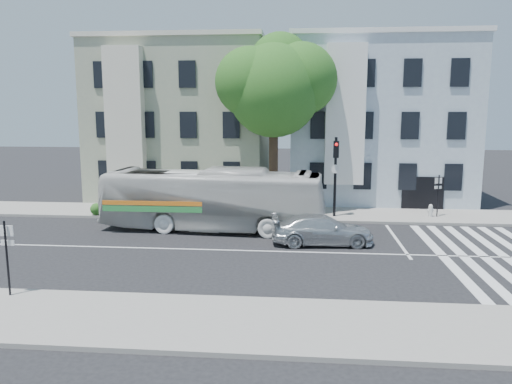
# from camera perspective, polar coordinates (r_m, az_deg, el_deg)

# --- Properties ---
(ground) EXTENTS (120.00, 120.00, 0.00)m
(ground) POSITION_cam_1_polar(r_m,az_deg,el_deg) (22.96, 0.75, -6.77)
(ground) COLOR black
(ground) RESTS_ON ground
(sidewalk_far) EXTENTS (80.00, 4.00, 0.15)m
(sidewalk_far) POSITION_cam_1_polar(r_m,az_deg,el_deg) (30.69, 1.91, -2.47)
(sidewalk_far) COLOR gray
(sidewalk_far) RESTS_ON ground
(sidewalk_near) EXTENTS (80.00, 4.00, 0.15)m
(sidewalk_near) POSITION_cam_1_polar(r_m,az_deg,el_deg) (15.44, -1.65, -14.80)
(sidewalk_near) COLOR gray
(sidewalk_near) RESTS_ON ground
(building_left) EXTENTS (12.00, 10.00, 11.00)m
(building_left) POSITION_cam_1_polar(r_m,az_deg,el_deg) (38.00, -8.11, 7.99)
(building_left) COLOR gray
(building_left) RESTS_ON ground
(building_right) EXTENTS (12.00, 10.00, 11.00)m
(building_right) POSITION_cam_1_polar(r_m,az_deg,el_deg) (37.36, 13.48, 7.81)
(building_right) COLOR #A3AFC2
(building_right) RESTS_ON ground
(street_tree) EXTENTS (7.30, 5.90, 11.10)m
(street_tree) POSITION_cam_1_polar(r_m,az_deg,el_deg) (30.79, 2.19, 12.09)
(street_tree) COLOR #2D2116
(street_tree) RESTS_ON ground
(bus) EXTENTS (3.71, 12.11, 3.32)m
(bus) POSITION_cam_1_polar(r_m,az_deg,el_deg) (26.64, -4.94, -0.85)
(bus) COLOR silver
(bus) RESTS_ON ground
(sedan) EXTENTS (2.38, 5.01, 1.41)m
(sedan) POSITION_cam_1_polar(r_m,az_deg,el_deg) (24.15, 7.57, -4.30)
(sedan) COLOR silver
(sedan) RESTS_ON ground
(hedge) EXTENTS (8.27, 3.72, 0.70)m
(hedge) POSITION_cam_1_polar(r_m,az_deg,el_deg) (29.96, -10.28, -2.08)
(hedge) COLOR #25541B
(hedge) RESTS_ON sidewalk_far
(traffic_signal) EXTENTS (0.50, 0.55, 4.81)m
(traffic_signal) POSITION_cam_1_polar(r_m,az_deg,el_deg) (29.37, 9.08, 2.88)
(traffic_signal) COLOR black
(traffic_signal) RESTS_ON ground
(fire_hydrant) EXTENTS (0.42, 0.24, 0.74)m
(fire_hydrant) POSITION_cam_1_polar(r_m,az_deg,el_deg) (31.11, 19.32, -1.98)
(fire_hydrant) COLOR silver
(fire_hydrant) RESTS_ON sidewalk_far
(near_sign_pole) EXTENTS (0.47, 0.16, 2.59)m
(near_sign_pole) POSITION_cam_1_polar(r_m,az_deg,el_deg) (18.87, -26.58, -5.78)
(near_sign_pole) COLOR black
(near_sign_pole) RESTS_ON sidewalk_near
(far_sign_pole) EXTENTS (0.44, 0.22, 2.47)m
(far_sign_pole) POSITION_cam_1_polar(r_m,az_deg,el_deg) (31.09, 20.10, 0.20)
(far_sign_pole) COLOR black
(far_sign_pole) RESTS_ON sidewalk_far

